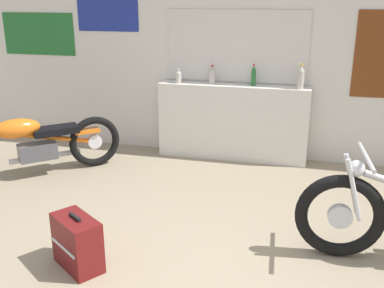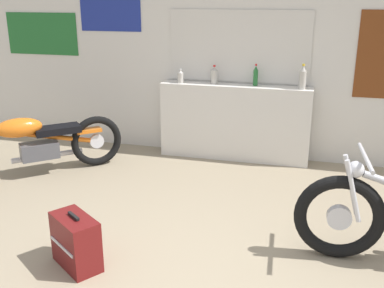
{
  "view_description": "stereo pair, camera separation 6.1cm",
  "coord_description": "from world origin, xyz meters",
  "px_view_note": "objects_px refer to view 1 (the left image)",
  "views": [
    {
      "loc": [
        0.61,
        -2.61,
        2.01
      ],
      "look_at": [
        -0.39,
        1.24,
        0.7
      ],
      "focal_mm": 42.0,
      "sensor_mm": 36.0,
      "label": 1
    },
    {
      "loc": [
        0.67,
        -2.59,
        2.01
      ],
      "look_at": [
        -0.39,
        1.24,
        0.7
      ],
      "focal_mm": 42.0,
      "sensor_mm": 36.0,
      "label": 2
    }
  ],
  "objects_px": {
    "bottle_leftmost": "(178,77)",
    "motorcycle_orange": "(30,144)",
    "bottle_center": "(254,76)",
    "bottle_right_center": "(301,78)",
    "hard_case_darkred": "(77,243)",
    "bottle_left_center": "(212,76)"
  },
  "relations": [
    {
      "from": "bottle_leftmost",
      "to": "motorcycle_orange",
      "type": "bearing_deg",
      "value": -140.6
    },
    {
      "from": "bottle_center",
      "to": "bottle_right_center",
      "type": "bearing_deg",
      "value": -7.65
    },
    {
      "from": "bottle_right_center",
      "to": "bottle_leftmost",
      "type": "bearing_deg",
      "value": 179.96
    },
    {
      "from": "motorcycle_orange",
      "to": "hard_case_darkred",
      "type": "bearing_deg",
      "value": -47.57
    },
    {
      "from": "bottle_left_center",
      "to": "bottle_leftmost",
      "type": "bearing_deg",
      "value": -172.74
    },
    {
      "from": "bottle_center",
      "to": "motorcycle_orange",
      "type": "height_order",
      "value": "bottle_center"
    },
    {
      "from": "bottle_left_center",
      "to": "bottle_right_center",
      "type": "xyz_separation_m",
      "value": [
        1.08,
        -0.06,
        0.03
      ]
    },
    {
      "from": "bottle_leftmost",
      "to": "bottle_left_center",
      "type": "bearing_deg",
      "value": 7.26
    },
    {
      "from": "bottle_left_center",
      "to": "motorcycle_orange",
      "type": "bearing_deg",
      "value": -146.49
    },
    {
      "from": "bottle_left_center",
      "to": "bottle_right_center",
      "type": "height_order",
      "value": "bottle_right_center"
    },
    {
      "from": "bottle_leftmost",
      "to": "hard_case_darkred",
      "type": "distance_m",
      "value": 2.85
    },
    {
      "from": "bottle_center",
      "to": "bottle_right_center",
      "type": "xyz_separation_m",
      "value": [
        0.57,
        -0.08,
        0.01
      ]
    },
    {
      "from": "bottle_center",
      "to": "hard_case_darkred",
      "type": "height_order",
      "value": "bottle_center"
    },
    {
      "from": "bottle_center",
      "to": "hard_case_darkred",
      "type": "distance_m",
      "value": 3.09
    },
    {
      "from": "motorcycle_orange",
      "to": "bottle_right_center",
      "type": "bearing_deg",
      "value": 21.81
    },
    {
      "from": "bottle_left_center",
      "to": "hard_case_darkred",
      "type": "distance_m",
      "value": 2.94
    },
    {
      "from": "bottle_center",
      "to": "motorcycle_orange",
      "type": "relative_size",
      "value": 0.16
    },
    {
      "from": "motorcycle_orange",
      "to": "hard_case_darkred",
      "type": "height_order",
      "value": "motorcycle_orange"
    },
    {
      "from": "hard_case_darkred",
      "to": "motorcycle_orange",
      "type": "bearing_deg",
      "value": 132.43
    },
    {
      "from": "bottle_leftmost",
      "to": "hard_case_darkred",
      "type": "height_order",
      "value": "bottle_leftmost"
    },
    {
      "from": "bottle_leftmost",
      "to": "bottle_left_center",
      "type": "distance_m",
      "value": 0.43
    },
    {
      "from": "motorcycle_orange",
      "to": "hard_case_darkred",
      "type": "xyz_separation_m",
      "value": [
        1.41,
        -1.54,
        -0.19
      ]
    }
  ]
}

